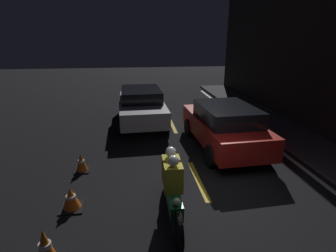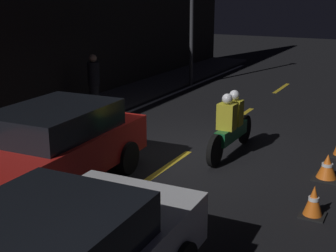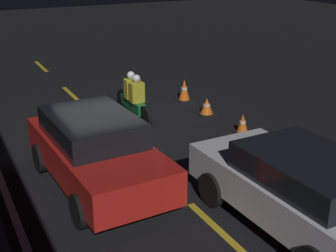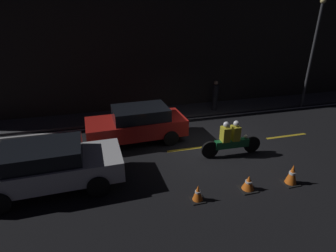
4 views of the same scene
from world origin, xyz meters
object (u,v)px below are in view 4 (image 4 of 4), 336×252
Objects in this scene: sedan_white at (49,165)px; taxi_red at (137,123)px; traffic_cone_far at (292,174)px; street_lamp at (313,50)px; traffic_cone_near at (198,193)px; motorcycle at (231,140)px; pedestrian at (215,95)px; traffic_cone_mid at (248,183)px.

taxi_red is (3.10, 2.57, 0.01)m from sedan_white.
traffic_cone_far is (7.33, -1.81, -0.44)m from sedan_white.
traffic_cone_far is at bearing 131.44° from taxi_red.
street_lamp reaches higher than traffic_cone_far.
taxi_red is at bearing 37.88° from sedan_white.
traffic_cone_far is at bearing -15.59° from sedan_white.
motorcycle is at bearing 45.66° from traffic_cone_near.
traffic_cone_mid is at bearing -105.90° from pedestrian.
street_lamp is (8.86, 6.25, 2.98)m from traffic_cone_near.
pedestrian reaches higher than traffic_cone_near.
taxi_red is 5.30m from pedestrian.
traffic_cone_far reaches higher than traffic_cone_near.
street_lamp is (13.01, 4.44, 2.46)m from sedan_white.
motorcycle is at bearing -107.56° from pedestrian.
sedan_white is 8.67× the size of traffic_cone_mid.
motorcycle reaches higher than traffic_cone_near.
taxi_red is at bearing 146.77° from motorcycle.
taxi_red reaches higher than traffic_cone_mid.
sedan_white is 6.12m from traffic_cone_mid.
traffic_cone_far is at bearing -63.49° from motorcycle.
street_lamp is (9.90, 1.87, 2.45)m from taxi_red.
sedan_white reaches higher than traffic_cone_near.
sedan_white is 9.28m from pedestrian.
pedestrian is (1.94, 6.80, 0.69)m from traffic_cone_mid.
sedan_white is 4.03m from taxi_red.
taxi_red is 0.72× the size of street_lamp.
street_lamp is (5.68, 6.25, 2.90)m from traffic_cone_far.
traffic_cone_mid is (2.73, -4.31, -0.55)m from taxi_red.
traffic_cone_far is at bearing -2.77° from traffic_cone_mid.
motorcycle is (3.19, -2.19, -0.13)m from taxi_red.
pedestrian is at bearing 62.20° from traffic_cone_near.
pedestrian is (0.44, 6.87, 0.59)m from traffic_cone_far.
motorcycle is 3.09m from traffic_cone_near.
traffic_cone_near is (1.05, -4.38, -0.54)m from taxi_red.
taxi_red reaches higher than motorcycle.
traffic_cone_mid is at bearing -100.95° from motorcycle.
sedan_white is 8.25× the size of traffic_cone_near.
motorcycle reaches higher than traffic_cone_mid.
traffic_cone_near is 0.75× the size of traffic_cone_far.
motorcycle is 3.51× the size of traffic_cone_far.
sedan_white is at bearing 156.44° from traffic_cone_near.
sedan_white is 2.62× the size of pedestrian.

